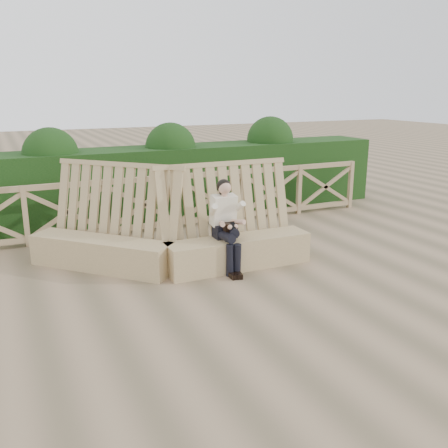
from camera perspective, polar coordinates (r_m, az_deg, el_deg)
name	(u,v)px	position (r m, az deg, el deg)	size (l,w,h in m)	color
ground	(217,297)	(6.83, -0.77, -8.39)	(60.00, 60.00, 0.00)	brown
bench	(170,241)	(7.90, -6.16, -1.98)	(4.12, 2.29, 1.62)	#998257
woman	(226,221)	(7.65, 0.26, 0.33)	(0.38, 0.81, 1.40)	black
guardrail	(143,205)	(9.80, -9.21, 2.20)	(10.10, 0.09, 1.10)	#917854
hedge	(127,184)	(10.90, -11.01, 4.49)	(12.00, 1.20, 1.50)	black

